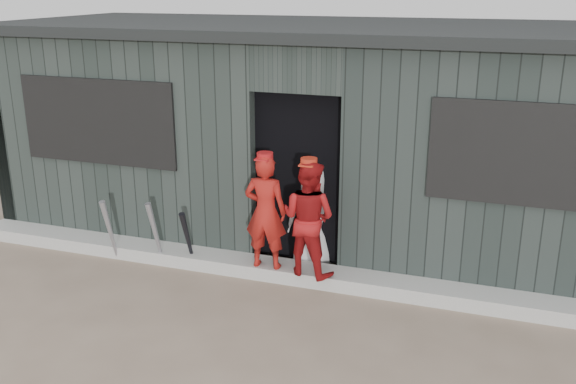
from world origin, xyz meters
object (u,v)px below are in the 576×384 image
(player_grey_back, at_px, (313,217))
(bat_left, at_px, (110,231))
(bat_right, at_px, (188,239))
(player_red_left, at_px, (266,212))
(bat_mid, at_px, (156,234))
(dugout, at_px, (331,131))
(player_red_right, at_px, (308,218))

(player_grey_back, bearing_deg, bat_left, -1.32)
(bat_right, distance_m, player_red_left, 1.02)
(bat_left, xyz_separation_m, player_grey_back, (2.23, 0.63, 0.21))
(bat_left, relative_size, bat_mid, 1.02)
(player_red_left, relative_size, dugout, 0.15)
(bat_right, height_order, player_grey_back, player_grey_back)
(player_red_left, bearing_deg, dugout, -100.38)
(player_red_right, relative_size, player_grey_back, 1.03)
(player_red_right, bearing_deg, player_red_left, 12.55)
(bat_right, relative_size, player_red_right, 0.58)
(bat_right, relative_size, player_grey_back, 0.60)
(bat_mid, bearing_deg, bat_left, -170.66)
(bat_mid, relative_size, player_red_left, 0.62)
(player_grey_back, bearing_deg, bat_mid, 0.64)
(bat_mid, distance_m, bat_right, 0.38)
(dugout, bearing_deg, player_red_right, -82.01)
(bat_mid, relative_size, dugout, 0.09)
(bat_mid, xyz_separation_m, player_red_right, (1.78, 0.07, 0.38))
(bat_left, relative_size, dugout, 0.10)
(dugout, bearing_deg, bat_right, -122.72)
(bat_left, xyz_separation_m, bat_mid, (0.54, 0.09, -0.00))
(player_red_left, height_order, player_grey_back, player_red_left)
(bat_right, bearing_deg, player_grey_back, 20.10)
(player_grey_back, bearing_deg, player_red_left, 33.12)
(player_red_left, relative_size, player_red_right, 1.01)
(bat_mid, distance_m, player_red_right, 1.82)
(player_red_left, xyz_separation_m, player_red_right, (0.48, -0.01, -0.01))
(bat_right, height_order, dugout, dugout)
(dugout, bearing_deg, player_red_left, -97.22)
(player_red_right, bearing_deg, bat_mid, 15.65)
(bat_mid, relative_size, player_grey_back, 0.65)
(dugout, bearing_deg, player_grey_back, -83.04)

